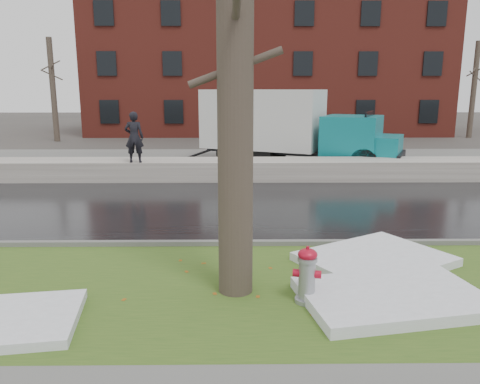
{
  "coord_description": "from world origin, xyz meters",
  "views": [
    {
      "loc": [
        -0.42,
        -8.62,
        3.35
      ],
      "look_at": [
        -0.3,
        1.98,
        1.0
      ],
      "focal_mm": 35.0,
      "sensor_mm": 36.0,
      "label": 1
    }
  ],
  "objects_px": {
    "tree": "(235,73)",
    "box_truck": "(285,126)",
    "worker": "(134,137)",
    "fire_hydrant": "(307,273)"
  },
  "relations": [
    {
      "from": "tree",
      "to": "box_truck",
      "type": "distance_m",
      "value": 13.65
    },
    {
      "from": "box_truck",
      "to": "fire_hydrant",
      "type": "bearing_deg",
      "value": -69.74
    },
    {
      "from": "tree",
      "to": "box_truck",
      "type": "bearing_deg",
      "value": 80.62
    },
    {
      "from": "box_truck",
      "to": "worker",
      "type": "height_order",
      "value": "box_truck"
    },
    {
      "from": "worker",
      "to": "tree",
      "type": "bearing_deg",
      "value": 108.45
    },
    {
      "from": "tree",
      "to": "worker",
      "type": "distance_m",
      "value": 10.26
    },
    {
      "from": "tree",
      "to": "box_truck",
      "type": "xyz_separation_m",
      "value": [
        2.2,
        13.35,
        -1.83
      ]
    },
    {
      "from": "fire_hydrant",
      "to": "worker",
      "type": "bearing_deg",
      "value": 127.39
    },
    {
      "from": "tree",
      "to": "box_truck",
      "type": "height_order",
      "value": "tree"
    },
    {
      "from": "fire_hydrant",
      "to": "box_truck",
      "type": "relative_size",
      "value": 0.1
    }
  ]
}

